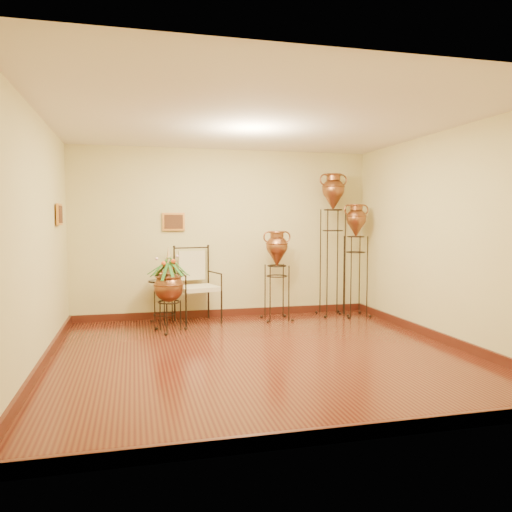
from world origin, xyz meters
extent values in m
plane|color=#5D2916|center=(0.00, 0.00, 0.00)|extent=(5.00, 5.00, 0.00)
cube|color=#491A10|center=(0.00, 2.48, 0.06)|extent=(5.00, 0.04, 0.12)
cube|color=#491A10|center=(0.00, -2.48, 0.06)|extent=(5.00, 0.04, 0.12)
cube|color=#491A10|center=(-2.48, 0.00, 0.06)|extent=(0.04, 5.00, 0.12)
cube|color=#491A10|center=(2.48, 0.00, 0.06)|extent=(0.04, 5.00, 0.12)
cube|color=#E79844|center=(-0.85, 2.46, 1.60)|extent=(0.36, 0.03, 0.29)
cube|color=#E79844|center=(-2.46, 1.45, 1.70)|extent=(0.03, 0.36, 0.29)
cube|color=beige|center=(-0.52, 2.05, 0.55)|extent=(0.70, 0.66, 0.07)
cube|color=beige|center=(-0.52, 2.05, 0.89)|extent=(0.44, 0.14, 0.47)
cylinder|color=black|center=(-1.04, 2.15, 0.67)|extent=(0.47, 0.47, 0.01)
camera|label=1|loc=(-1.49, -5.77, 1.61)|focal=35.00mm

